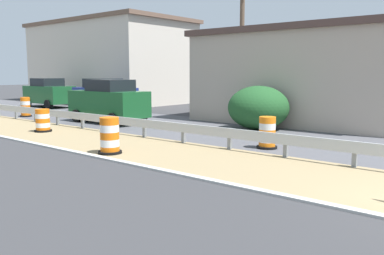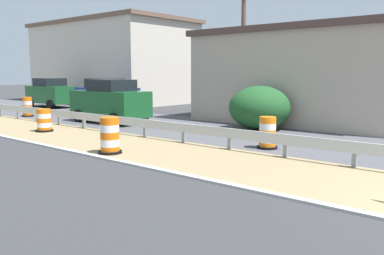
{
  "view_description": "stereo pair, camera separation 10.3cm",
  "coord_description": "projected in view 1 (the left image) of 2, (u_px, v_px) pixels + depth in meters",
  "views": [
    {
      "loc": [
        -8.67,
        -0.49,
        2.51
      ],
      "look_at": [
        1.02,
        7.49,
        0.81
      ],
      "focal_mm": 38.15,
      "sensor_mm": 36.0,
      "label": 1
    },
    {
      "loc": [
        -8.61,
        -0.57,
        2.51
      ],
      "look_at": [
        1.02,
        7.49,
        0.81
      ],
      "focal_mm": 38.15,
      "sensor_mm": 36.0,
      "label": 2
    }
  ],
  "objects": [
    {
      "name": "traffic_barrel_mid",
      "position": [
        43.0,
        122.0,
        17.34
      ],
      "size": [
        0.73,
        0.73,
        0.97
      ],
      "color": "orange",
      "rests_on": "ground"
    },
    {
      "name": "bush_roadside",
      "position": [
        258.0,
        108.0,
        17.97
      ],
      "size": [
        2.69,
        2.69,
        1.93
      ],
      "primitive_type": "ellipsoid",
      "color": "#1E4C23",
      "rests_on": "ground"
    },
    {
      "name": "car_mid_far_lane",
      "position": [
        105.0,
        96.0,
        25.53
      ],
      "size": [
        2.13,
        4.2,
        2.13
      ],
      "rotation": [
        0.0,
        0.0,
        -1.56
      ],
      "color": "navy",
      "rests_on": "ground"
    },
    {
      "name": "traffic_barrel_close",
      "position": [
        110.0,
        137.0,
        12.66
      ],
      "size": [
        0.74,
        0.74,
        1.13
      ],
      "color": "orange",
      "rests_on": "ground"
    },
    {
      "name": "traffic_barrel_far",
      "position": [
        26.0,
        108.0,
        23.21
      ],
      "size": [
        0.65,
        0.65,
        1.11
      ],
      "color": "orange",
      "rests_on": "ground"
    },
    {
      "name": "car_lead_far_lane",
      "position": [
        109.0,
        101.0,
        20.41
      ],
      "size": [
        2.11,
        4.22,
        2.15
      ],
      "rotation": [
        0.0,
        0.0,
        1.58
      ],
      "color": "#195128",
      "rests_on": "ground"
    },
    {
      "name": "car_trailing_near_lane",
      "position": [
        49.0,
        93.0,
        29.46
      ],
      "size": [
        2.1,
        4.0,
        2.09
      ],
      "rotation": [
        0.0,
        0.0,
        -1.57
      ],
      "color": "#195128",
      "rests_on": "ground"
    },
    {
      "name": "traffic_barrel_nearest",
      "position": [
        267.0,
        134.0,
        13.52
      ],
      "size": [
        0.68,
        0.68,
        1.06
      ],
      "color": "orange",
      "rests_on": "ground"
    },
    {
      "name": "roadside_shop_far",
      "position": [
        110.0,
        62.0,
        34.81
      ],
      "size": [
        8.02,
        13.92,
        6.7
      ],
      "color": "beige",
      "rests_on": "ground"
    },
    {
      "name": "utility_pole_near",
      "position": [
        242.0,
        39.0,
        20.86
      ],
      "size": [
        0.24,
        1.8,
        8.1
      ],
      "color": "brown",
      "rests_on": "ground"
    },
    {
      "name": "roadside_shop_near",
      "position": [
        318.0,
        76.0,
        21.69
      ],
      "size": [
        9.27,
        10.76,
        4.67
      ],
      "color": "#AD9E8E",
      "rests_on": "ground"
    }
  ]
}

